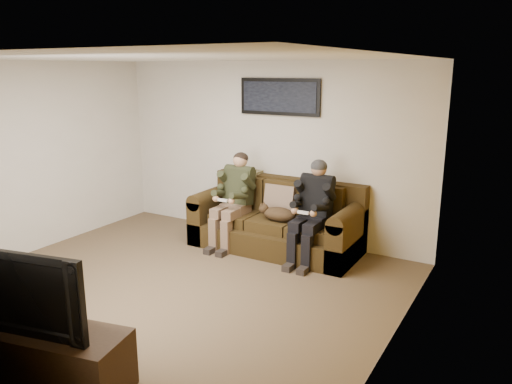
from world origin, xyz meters
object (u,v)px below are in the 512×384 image
Objects in this scene: sofa at (278,223)px; person_right at (313,205)px; framed_poster at (279,97)px; tv_stand at (37,355)px; cat at (278,214)px; person_left at (234,194)px; television at (29,288)px.

sofa is 0.75m from person_right.
framed_poster is at bearing 117.64° from sofa.
framed_poster is 4.56m from tv_stand.
sofa reaches higher than cat.
person_right is at bearing -18.00° from sofa.
person_right is at bearing 0.02° from person_left.
tv_stand is (-0.03, -4.17, -1.86)m from framed_poster.
television is at bearing -90.42° from framed_poster.
cat is (-0.50, -0.02, -0.19)m from person_right.
cat is 0.56× the size of television.
person_left is at bearing 84.45° from tv_stand.
sofa is 3.82m from television.
television is (-0.84, -3.59, 0.07)m from person_right.
framed_poster reaches higher than television.
person_left is 1.12× the size of television.
tv_stand is at bearing -101.55° from television.
tv_stand is at bearing -90.42° from framed_poster.
person_left is at bearing 178.06° from cat.
person_right is 0.54m from cat.
person_right is 1.07× the size of framed_poster.
person_right is 3.68m from television.
cat is 3.59m from tv_stand.
person_left is at bearing -161.97° from sofa.
person_left reaches higher than sofa.
cat is at bearing -1.94° from person_left.
cat is at bearing 73.09° from television.
framed_poster is at bearing 54.91° from person_left.
tv_stand is (0.38, -3.59, -0.51)m from person_left.
sofa is at bearing -62.36° from framed_poster.
person_right reaches higher than tv_stand.
sofa is 1.77× the size of person_left.
sofa is 1.79m from framed_poster.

